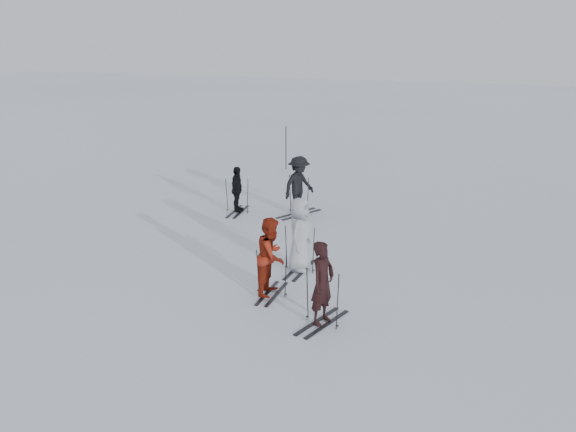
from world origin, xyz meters
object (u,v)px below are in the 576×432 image
object	(u,v)px
skier_grey	(300,235)
skier_uphill_left	(237,190)
skier_near_dark	(322,284)
skier_uphill_far	(299,186)
piste_marker	(286,148)
skier_red	(272,257)

from	to	relation	value
skier_grey	skier_uphill_left	bearing A→B (deg)	41.26
skier_near_dark	skier_grey	size ratio (longest dim) A/B	0.94
skier_grey	skier_uphill_left	world-z (taller)	skier_grey
skier_grey	skier_uphill_far	xyz separation A→B (m)	(-1.69, 4.91, 0.02)
piste_marker	skier_uphill_far	bearing A→B (deg)	-66.68
skier_uphill_far	skier_near_dark	bearing A→B (deg)	-131.62
skier_red	skier_uphill_left	bearing A→B (deg)	28.91
skier_near_dark	piste_marker	bearing A→B (deg)	38.88
skier_grey	skier_uphill_far	world-z (taller)	skier_uphill_far
piste_marker	skier_red	bearing A→B (deg)	-71.48
skier_near_dark	skier_red	distance (m)	1.91
skier_red	skier_grey	size ratio (longest dim) A/B	0.97
skier_near_dark	piste_marker	size ratio (longest dim) A/B	0.95
skier_red	skier_uphill_far	bearing A→B (deg)	11.74
skier_grey	skier_uphill_far	distance (m)	5.19
skier_near_dark	skier_red	world-z (taller)	skier_red
skier_near_dark	skier_grey	distance (m)	3.15
skier_uphill_far	piste_marker	world-z (taller)	skier_uphill_far
skier_red	skier_uphill_far	distance (m)	6.79
skier_near_dark	skier_uphill_far	bearing A→B (deg)	38.36
skier_red	skier_uphill_left	distance (m)	7.15
skier_uphill_left	skier_uphill_far	xyz separation A→B (m)	(2.06, 0.45, 0.20)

